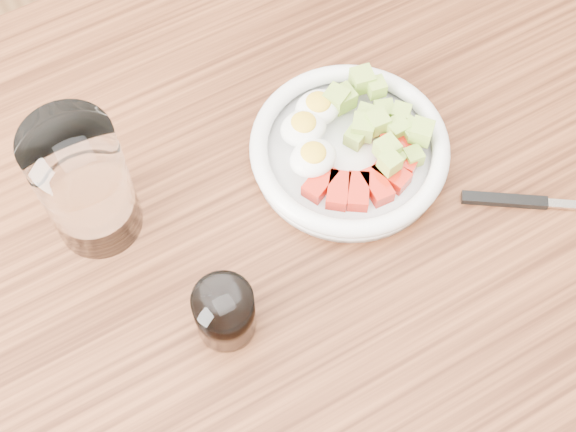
# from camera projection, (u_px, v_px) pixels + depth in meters

# --- Properties ---
(ground) EXTENTS (4.00, 4.00, 0.00)m
(ground) POSITION_uv_depth(u_px,v_px,m) (295.00, 406.00, 1.56)
(ground) COLOR brown
(ground) RESTS_ON ground
(dining_table) EXTENTS (1.50, 0.90, 0.77)m
(dining_table) POSITION_uv_depth(u_px,v_px,m) (299.00, 269.00, 0.96)
(dining_table) COLOR brown
(dining_table) RESTS_ON ground
(bowl) EXTENTS (0.22, 0.22, 0.06)m
(bowl) POSITION_uv_depth(u_px,v_px,m) (349.00, 147.00, 0.90)
(bowl) COLOR white
(bowl) RESTS_ON dining_table
(fork) EXTENTS (0.17, 0.12, 0.01)m
(fork) POSITION_uv_depth(u_px,v_px,m) (529.00, 202.00, 0.88)
(fork) COLOR black
(fork) RESTS_ON dining_table
(water_glass) EXTENTS (0.09, 0.09, 0.16)m
(water_glass) POSITION_uv_depth(u_px,v_px,m) (84.00, 184.00, 0.80)
(water_glass) COLOR white
(water_glass) RESTS_ON dining_table
(coffee_glass) EXTENTS (0.06, 0.06, 0.07)m
(coffee_glass) POSITION_uv_depth(u_px,v_px,m) (225.00, 313.00, 0.79)
(coffee_glass) COLOR white
(coffee_glass) RESTS_ON dining_table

